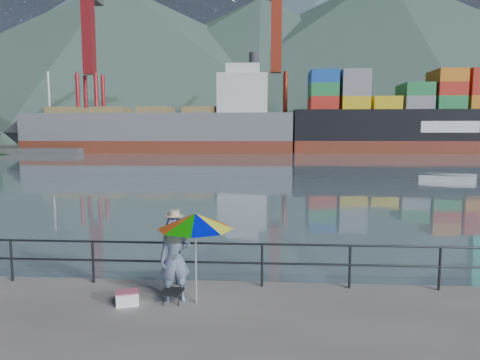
% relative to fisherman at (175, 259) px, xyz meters
% --- Properties ---
extents(harbor_water, '(500.00, 280.00, 0.00)m').
position_rel_fisherman_xyz_m(harbor_water, '(-1.17, 129.22, -0.90)').
color(harbor_water, slate).
rests_on(harbor_water, ground).
extents(far_dock, '(200.00, 40.00, 0.40)m').
position_rel_fisherman_xyz_m(far_dock, '(8.83, 92.22, -0.90)').
color(far_dock, '#514F4C').
rests_on(far_dock, ground).
extents(guardrail, '(22.00, 0.06, 1.03)m').
position_rel_fisherman_xyz_m(guardrail, '(-1.17, 0.92, -0.38)').
color(guardrail, '#2D3033').
rests_on(guardrail, ground).
extents(mountains, '(600.00, 332.80, 80.00)m').
position_rel_fisherman_xyz_m(mountains, '(37.65, 206.97, 34.65)').
color(mountains, '#385147').
rests_on(mountains, ground).
extents(port_cranes, '(116.00, 28.00, 38.40)m').
position_rel_fisherman_xyz_m(port_cranes, '(29.83, 83.22, 15.10)').
color(port_cranes, red).
rests_on(port_cranes, ground).
extents(container_stacks, '(58.00, 5.40, 7.80)m').
position_rel_fisherman_xyz_m(container_stacks, '(27.40, 92.72, 1.89)').
color(container_stacks, '#267F3F').
rests_on(container_stacks, ground).
extents(fisherman, '(0.76, 0.61, 1.80)m').
position_rel_fisherman_xyz_m(fisherman, '(0.00, 0.00, 0.00)').
color(fisherman, '#34578B').
rests_on(fisherman, ground).
extents(beach_umbrella, '(1.66, 1.66, 1.92)m').
position_rel_fisherman_xyz_m(beach_umbrella, '(0.47, -0.16, 0.85)').
color(beach_umbrella, white).
rests_on(beach_umbrella, ground).
extents(folding_stool, '(0.45, 0.45, 0.27)m').
position_rel_fisherman_xyz_m(folding_stool, '(-0.04, -0.16, -0.76)').
color(folding_stool, black).
rests_on(folding_stool, ground).
extents(cooler_bag, '(0.53, 0.44, 0.26)m').
position_rel_fisherman_xyz_m(cooler_bag, '(-0.94, -0.32, -0.77)').
color(cooler_bag, white).
rests_on(cooler_bag, ground).
extents(fishing_rod, '(0.43, 1.68, 1.22)m').
position_rel_fisherman_xyz_m(fishing_rod, '(-0.03, 1.07, -0.90)').
color(fishing_rod, black).
rests_on(fishing_rod, ground).
extents(bulk_carrier, '(49.89, 8.63, 14.50)m').
position_rel_fisherman_xyz_m(bulk_carrier, '(-16.42, 71.28, 3.25)').
color(bulk_carrier, maroon).
rests_on(bulk_carrier, ground).
extents(container_ship, '(54.08, 9.01, 18.10)m').
position_rel_fisherman_xyz_m(container_ship, '(35.67, 73.29, 4.98)').
color(container_ship, maroon).
rests_on(container_ship, ground).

